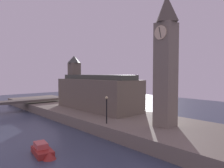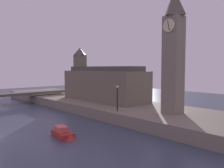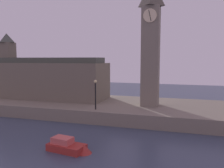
{
  "view_description": "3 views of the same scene",
  "coord_description": "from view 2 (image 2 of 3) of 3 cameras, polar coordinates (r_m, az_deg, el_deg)",
  "views": [
    {
      "loc": [
        23.61,
        -1.99,
        7.84
      ],
      "look_at": [
        4.1,
        15.12,
        6.55
      ],
      "focal_mm": 34.52,
      "sensor_mm": 36.0,
      "label": 1
    },
    {
      "loc": [
        25.15,
        -5.84,
        7.3
      ],
      "look_at": [
        2.49,
        14.68,
        5.17
      ],
      "focal_mm": 37.01,
      "sensor_mm": 36.0,
      "label": 2
    },
    {
      "loc": [
        12.71,
        -9.97,
        7.41
      ],
      "look_at": [
        4.28,
        17.39,
        4.32
      ],
      "focal_mm": 37.66,
      "sensor_mm": 36.0,
      "label": 3
    }
  ],
  "objects": [
    {
      "name": "streetlamp",
      "position": [
        30.83,
        1.31,
        -2.73
      ],
      "size": [
        0.36,
        0.36,
        3.47
      ],
      "color": "black",
      "rests_on": "far_embankment"
    },
    {
      "name": "far_embankment",
      "position": [
        36.65,
        3.57,
        -6.32
      ],
      "size": [
        70.0,
        12.0,
        1.5
      ],
      "primitive_type": "cube",
      "color": "slate",
      "rests_on": "ground"
    },
    {
      "name": "boat_dinghy_red",
      "position": [
        25.23,
        -11.67,
        -11.98
      ],
      "size": [
        3.9,
        1.95,
        1.16
      ],
      "color": "maroon",
      "rests_on": "ground"
    },
    {
      "name": "parliament_hall",
      "position": [
        42.12,
        -2.37,
        0.18
      ],
      "size": [
        17.27,
        6.16,
        9.88
      ],
      "color": "#6B6051",
      "rests_on": "far_embankment"
    },
    {
      "name": "clock_tower",
      "position": [
        30.42,
        14.94,
        8.06
      ],
      "size": [
        2.33,
        2.37,
        15.52
      ],
      "color": "slate",
      "rests_on": "far_embankment"
    }
  ]
}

